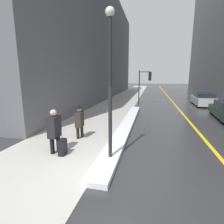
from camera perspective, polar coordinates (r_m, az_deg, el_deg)
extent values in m
plane|color=#2D2D30|center=(5.56, -5.29, -18.96)|extent=(160.00, 160.00, 0.00)
cube|color=#B2AFA8|center=(20.07, 2.42, 3.23)|extent=(4.00, 80.00, 0.01)
cube|color=gold|center=(19.92, 19.68, 2.51)|extent=(0.16, 80.00, 0.00)
cube|color=white|center=(10.19, 4.81, -4.21)|extent=(0.70, 11.93, 0.17)
cube|color=slate|center=(26.40, -6.86, 21.11)|extent=(6.00, 36.00, 14.72)
cylinder|color=black|center=(5.51, -0.61, 5.94)|extent=(0.12, 0.12, 4.57)
sphere|color=silver|center=(5.79, -0.67, 29.94)|extent=(0.28, 0.28, 0.28)
cylinder|color=black|center=(19.11, 8.82, 8.00)|extent=(0.11, 0.11, 3.52)
cylinder|color=black|center=(19.04, 10.66, 12.78)|extent=(1.10, 0.12, 0.07)
cube|color=black|center=(18.99, 12.29, 11.36)|extent=(0.31, 0.21, 0.90)
sphere|color=red|center=(19.12, 12.35, 12.22)|extent=(0.19, 0.19, 0.19)
sphere|color=orange|center=(19.11, 12.31, 11.36)|extent=(0.19, 0.19, 0.19)
sphere|color=green|center=(19.11, 12.28, 10.49)|extent=(0.19, 0.19, 0.19)
cylinder|color=black|center=(7.01, -17.16, -8.85)|extent=(0.16, 0.16, 0.89)
cylinder|color=black|center=(6.87, -18.99, -9.39)|extent=(0.16, 0.16, 0.89)
cube|color=black|center=(6.77, -18.35, -4.61)|extent=(0.34, 0.55, 0.78)
sphere|color=tan|center=(6.65, -18.63, -0.23)|extent=(0.24, 0.24, 0.24)
cube|color=black|center=(7.13, -16.87, -5.13)|extent=(0.11, 0.22, 0.28)
cylinder|color=black|center=(8.34, -9.80, -5.63)|extent=(0.14, 0.14, 0.79)
cylinder|color=black|center=(8.19, -11.11, -5.99)|extent=(0.14, 0.14, 0.79)
cube|color=#2D2823|center=(8.13, -10.57, -2.39)|extent=(0.30, 0.49, 0.69)
sphere|color=beige|center=(8.04, -10.69, 0.87)|extent=(0.22, 0.22, 0.22)
cylinder|color=black|center=(8.03, -10.71, 1.29)|extent=(0.33, 0.33, 0.01)
cone|color=black|center=(8.01, -10.72, 1.74)|extent=(0.20, 0.20, 0.13)
cylinder|color=black|center=(15.44, 29.93, 0.61)|extent=(0.27, 0.71, 0.70)
cylinder|color=black|center=(12.73, 32.54, -1.62)|extent=(0.27, 0.71, 0.70)
cube|color=#B2B2B7|center=(20.23, 27.61, 3.41)|extent=(1.94, 4.47, 0.70)
cube|color=black|center=(20.07, 27.82, 4.97)|extent=(1.71, 2.35, 0.44)
cylinder|color=black|center=(21.43, 24.82, 3.54)|extent=(0.24, 0.63, 0.62)
cylinder|color=black|center=(21.74, 28.75, 3.29)|extent=(0.24, 0.63, 0.62)
cylinder|color=black|center=(18.77, 26.19, 2.47)|extent=(0.24, 0.63, 0.62)
cylinder|color=black|center=(19.13, 30.64, 2.20)|extent=(0.24, 0.63, 0.62)
cube|color=black|center=(6.70, -15.85, -11.03)|extent=(0.24, 0.37, 0.60)
cylinder|color=#4C4C51|center=(6.54, -16.07, -7.17)|extent=(0.02, 0.02, 0.35)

